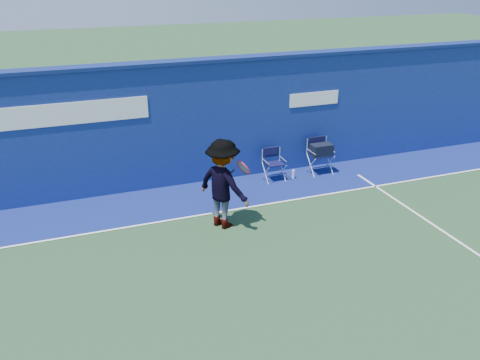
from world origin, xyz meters
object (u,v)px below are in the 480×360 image
object	(u,v)px
directors_chair_left	(274,170)
water_bottle	(293,174)
directors_chair_right	(320,159)
tennis_player	(223,184)

from	to	relation	value
directors_chair_left	water_bottle	xyz separation A→B (m)	(0.51, -0.11, -0.15)
directors_chair_left	directors_chair_right	xyz separation A→B (m)	(1.34, 0.00, 0.12)
directors_chair_right	tennis_player	world-z (taller)	tennis_player
directors_chair_right	water_bottle	distance (m)	0.88
directors_chair_right	water_bottle	bearing A→B (deg)	-172.20
directors_chair_left	water_bottle	distance (m)	0.54
directors_chair_right	directors_chair_left	bearing A→B (deg)	-179.88
directors_chair_right	tennis_player	distance (m)	3.88
directors_chair_right	water_bottle	xyz separation A→B (m)	(-0.83, -0.11, -0.27)
directors_chair_left	water_bottle	size ratio (longest dim) A/B	3.48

